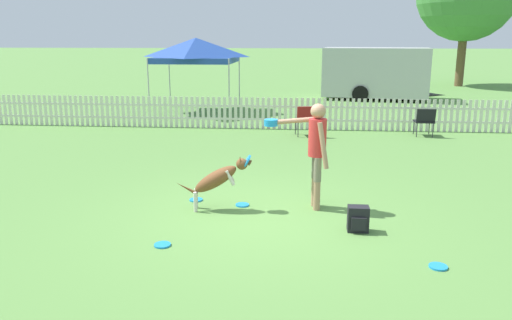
% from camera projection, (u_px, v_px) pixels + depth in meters
% --- Properties ---
extents(ground_plane, '(240.00, 240.00, 0.00)m').
position_uv_depth(ground_plane, '(263.00, 216.00, 7.64)').
color(ground_plane, '#5B8C42').
extents(handler_person, '(1.04, 0.53, 1.68)m').
position_uv_depth(handler_person, '(314.00, 143.00, 7.78)').
color(handler_person, tan).
rests_on(handler_person, ground_plane).
extents(leaping_dog, '(1.20, 0.37, 0.89)m').
position_uv_depth(leaping_dog, '(218.00, 178.00, 7.82)').
color(leaping_dog, brown).
rests_on(leaping_dog, ground_plane).
extents(frisbee_near_handler, '(0.22, 0.22, 0.02)m').
position_uv_depth(frisbee_near_handler, '(242.00, 205.00, 8.12)').
color(frisbee_near_handler, '#1E8CD8').
rests_on(frisbee_near_handler, ground_plane).
extents(frisbee_near_dog, '(0.22, 0.22, 0.02)m').
position_uv_depth(frisbee_near_dog, '(438.00, 267.00, 5.94)').
color(frisbee_near_dog, '#1E8CD8').
rests_on(frisbee_near_dog, ground_plane).
extents(frisbee_midfield, '(0.22, 0.22, 0.02)m').
position_uv_depth(frisbee_midfield, '(162.00, 245.00, 6.56)').
color(frisbee_midfield, '#1E8CD8').
rests_on(frisbee_midfield, ground_plane).
extents(frisbee_far_scatter, '(0.22, 0.22, 0.02)m').
position_uv_depth(frisbee_far_scatter, '(196.00, 200.00, 8.38)').
color(frisbee_far_scatter, '#1E8CD8').
rests_on(frisbee_far_scatter, ground_plane).
extents(backpack_on_grass, '(0.29, 0.23, 0.37)m').
position_uv_depth(backpack_on_grass, '(358.00, 219.00, 7.01)').
color(backpack_on_grass, black).
rests_on(backpack_on_grass, ground_plane).
extents(picket_fence, '(20.14, 0.04, 0.93)m').
position_uv_depth(picket_fence, '(283.00, 113.00, 14.79)').
color(picket_fence, silver).
rests_on(picket_fence, ground_plane).
extents(folding_chair_blue_left, '(0.51, 0.53, 0.78)m').
position_uv_depth(folding_chair_blue_left, '(425.00, 120.00, 13.69)').
color(folding_chair_blue_left, '#333338').
rests_on(folding_chair_blue_left, ground_plane).
extents(folding_chair_center, '(0.59, 0.61, 0.85)m').
position_uv_depth(folding_chair_center, '(305.00, 118.00, 13.69)').
color(folding_chair_center, '#333338').
rests_on(folding_chair_center, ground_plane).
extents(canopy_tent_main, '(2.79, 2.79, 2.65)m').
position_uv_depth(canopy_tent_main, '(196.00, 50.00, 17.73)').
color(canopy_tent_main, '#B2B2B2').
rests_on(canopy_tent_main, ground_plane).
extents(equipment_trailer, '(5.37, 2.99, 2.22)m').
position_uv_depth(equipment_trailer, '(375.00, 72.00, 21.85)').
color(equipment_trailer, '#B7B7B7').
rests_on(equipment_trailer, ground_plane).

